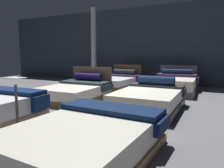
{
  "coord_description": "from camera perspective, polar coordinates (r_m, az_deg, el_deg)",
  "views": [
    {
      "loc": [
        2.68,
        -5.06,
        1.31
      ],
      "look_at": [
        0.26,
        -0.41,
        0.6
      ],
      "focal_mm": 34.37,
      "sensor_mm": 36.0,
      "label": 1
    }
  ],
  "objects": [
    {
      "name": "ground_plane",
      "position": [
        5.88,
        -0.35,
        -5.25
      ],
      "size": [
        18.0,
        18.0,
        0.02
      ],
      "primitive_type": "cube",
      "color": "slate"
    },
    {
      "name": "bed_4",
      "position": [
        8.63,
        1.26,
        0.59
      ],
      "size": [
        1.59,
        2.15,
        0.9
      ],
      "rotation": [
        0.0,
        0.0,
        -0.06
      ],
      "color": "brown",
      "rests_on": "ground_plane"
    },
    {
      "name": "bed_5",
      "position": [
        7.87,
        16.21,
        -0.04
      ],
      "size": [
        1.62,
        2.09,
        0.91
      ],
      "rotation": [
        0.0,
        0.0,
        0.06
      ],
      "color": "#524F59",
      "rests_on": "ground_plane"
    },
    {
      "name": "bed_3",
      "position": [
        5.27,
        9.79,
        -3.98
      ],
      "size": [
        1.53,
        2.08,
        0.75
      ],
      "rotation": [
        0.0,
        0.0,
        0.03
      ],
      "color": "black",
      "rests_on": "ground_plane"
    },
    {
      "name": "bed_2",
      "position": [
        6.43,
        -9.51,
        -1.92
      ],
      "size": [
        1.66,
        2.1,
        0.92
      ],
      "rotation": [
        0.0,
        0.0,
        0.04
      ],
      "color": "brown",
      "rests_on": "ground_plane"
    },
    {
      "name": "bed_1",
      "position": [
        2.87,
        -7.16,
        -14.4
      ],
      "size": [
        1.7,
        2.12,
        0.53
      ],
      "rotation": [
        0.0,
        0.0,
        -0.03
      ],
      "color": "#977147",
      "rests_on": "ground_plane"
    },
    {
      "name": "price_sign",
      "position": [
        3.53,
        -23.84,
        -8.27
      ],
      "size": [
        0.28,
        0.24,
        0.99
      ],
      "color": "#3F3F44",
      "rests_on": "ground_plane"
    },
    {
      "name": "showroom_back_wall",
      "position": [
        9.98,
        12.14,
        10.09
      ],
      "size": [
        18.0,
        0.06,
        3.5
      ],
      "primitive_type": "cube",
      "color": "#333D4C",
      "rests_on": "ground_plane"
    },
    {
      "name": "support_pillar",
      "position": [
        10.41,
        -4.9,
        10.13
      ],
      "size": [
        0.25,
        0.25,
        3.5
      ],
      "primitive_type": "cylinder",
      "color": "silver",
      "rests_on": "ground_plane"
    }
  ]
}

